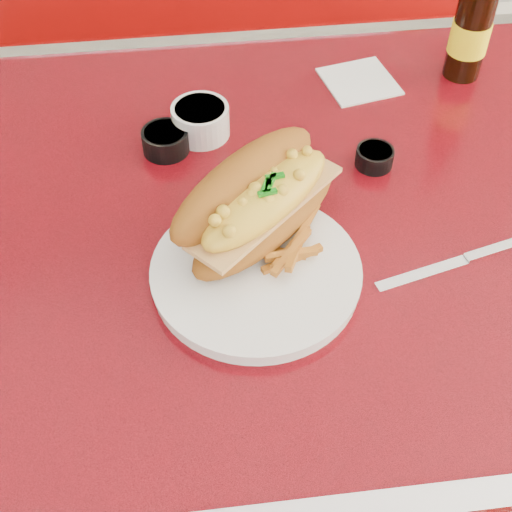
{
  "coord_description": "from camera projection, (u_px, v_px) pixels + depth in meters",
  "views": [
    {
      "loc": [
        -0.14,
        -0.64,
        1.41
      ],
      "look_at": [
        -0.07,
        -0.12,
        0.81
      ],
      "focal_mm": 50.0,
      "sensor_mm": 36.0,
      "label": 1
    }
  ],
  "objects": [
    {
      "name": "fork",
      "position": [
        301.0,
        240.0,
        0.85
      ],
      "size": [
        0.04,
        0.14,
        0.0
      ],
      "rotation": [
        0.0,
        0.0,
        1.36
      ],
      "color": "silver",
      "rests_on": "dinner_plate"
    },
    {
      "name": "fries_pile",
      "position": [
        266.0,
        223.0,
        0.85
      ],
      "size": [
        0.15,
        0.14,
        0.03
      ],
      "primitive_type": null,
      "rotation": [
        0.0,
        0.0,
        -0.37
      ],
      "color": "orange",
      "rests_on": "dinner_plate"
    },
    {
      "name": "knife",
      "position": [
        459.0,
        261.0,
        0.85
      ],
      "size": [
        0.19,
        0.06,
        0.01
      ],
      "rotation": [
        0.0,
        0.0,
        0.25
      ],
      "color": "silver",
      "rests_on": "diner_table"
    },
    {
      "name": "sauce_cup_left",
      "position": [
        165.0,
        140.0,
        0.97
      ],
      "size": [
        0.07,
        0.07,
        0.03
      ],
      "rotation": [
        0.0,
        0.0,
        -0.07
      ],
      "color": "black",
      "rests_on": "diner_table"
    },
    {
      "name": "ground",
      "position": [
        284.0,
        467.0,
        1.49
      ],
      "size": [
        8.0,
        8.0,
        0.0
      ],
      "primitive_type": "plane",
      "color": "silver",
      "rests_on": "ground"
    },
    {
      "name": "booth_bench_far",
      "position": [
        240.0,
        118.0,
        1.81
      ],
      "size": [
        1.2,
        0.51,
        0.9
      ],
      "color": "#940B09",
      "rests_on": "ground"
    },
    {
      "name": "dinner_plate",
      "position": [
        256.0,
        273.0,
        0.83
      ],
      "size": [
        0.29,
        0.29,
        0.02
      ],
      "rotation": [
        0.0,
        0.0,
        0.18
      ],
      "color": "white",
      "rests_on": "diner_table"
    },
    {
      "name": "diner_table",
      "position": [
        296.0,
        284.0,
        1.04
      ],
      "size": [
        1.23,
        0.83,
        0.77
      ],
      "color": "red",
      "rests_on": "ground"
    },
    {
      "name": "paper_napkin",
      "position": [
        359.0,
        81.0,
        1.09
      ],
      "size": [
        0.12,
        0.12,
        0.0
      ],
      "primitive_type": "cube",
      "rotation": [
        0.0,
        0.0,
        0.21
      ],
      "color": "white",
      "rests_on": "diner_table"
    },
    {
      "name": "beer_bottle",
      "position": [
        473.0,
        24.0,
        1.04
      ],
      "size": [
        0.07,
        0.07,
        0.23
      ],
      "rotation": [
        0.0,
        0.0,
        -0.32
      ],
      "color": "black",
      "rests_on": "diner_table"
    },
    {
      "name": "gravy_ramekin",
      "position": [
        201.0,
        120.0,
        0.99
      ],
      "size": [
        0.1,
        0.1,
        0.04
      ],
      "rotation": [
        0.0,
        0.0,
        0.34
      ],
      "color": "white",
      "rests_on": "diner_table"
    },
    {
      "name": "mac_hoagie",
      "position": [
        258.0,
        200.0,
        0.83
      ],
      "size": [
        0.26,
        0.25,
        0.11
      ],
      "rotation": [
        0.0,
        0.0,
        0.74
      ],
      "color": "#935417",
      "rests_on": "dinner_plate"
    },
    {
      "name": "sauce_cup_right",
      "position": [
        375.0,
        157.0,
        0.96
      ],
      "size": [
        0.06,
        0.06,
        0.03
      ],
      "rotation": [
        0.0,
        0.0,
        0.09
      ],
      "color": "black",
      "rests_on": "diner_table"
    }
  ]
}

